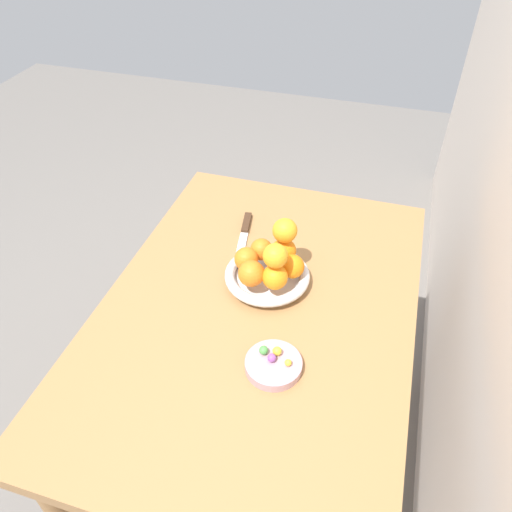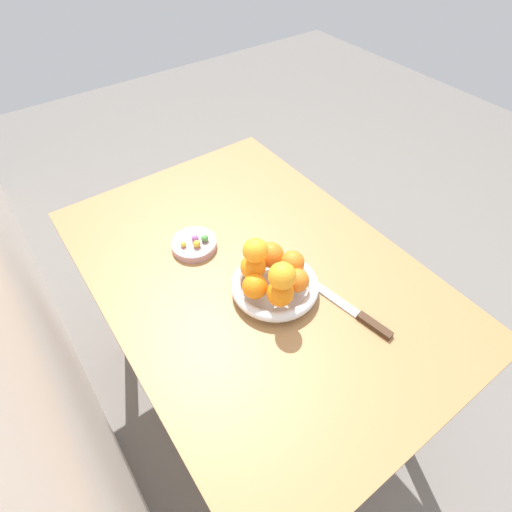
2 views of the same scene
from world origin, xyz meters
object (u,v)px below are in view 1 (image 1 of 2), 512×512
Objects in this scene: dining_table at (257,330)px; orange_1 at (284,251)px; candy_dish at (273,365)px; orange_7 at (275,256)px; candy_ball_1 at (277,351)px; candy_ball_3 at (272,358)px; orange_2 at (261,249)px; orange_5 at (275,277)px; orange_6 at (285,231)px; candy_ball_2 at (264,350)px; candy_ball_0 at (288,363)px; fruit_bowl at (268,277)px; orange_0 at (292,266)px; knife at (244,236)px; orange_3 at (246,259)px; orange_4 at (251,273)px.

orange_1 reaches higher than dining_table.
orange_7 reaches higher than candy_dish.
candy_ball_3 is at bearing -17.79° from candy_ball_1.
orange_2 reaches higher than dining_table.
orange_5 is 1.00× the size of orange_6.
orange_7 is 2.99× the size of candy_ball_2.
orange_7 is at bearing -171.45° from candy_ball_2.
dining_table is 0.23m from candy_ball_0.
fruit_bowl is 0.08m from orange_5.
fruit_bowl is 3.61× the size of orange_0.
knife is (-0.11, -0.14, -0.07)m from orange_1.
orange_3 is 0.27m from candy_ball_1.
fruit_bowl is at bearing -26.67° from orange_1.
candy_dish is 1.98× the size of orange_6.
orange_3 is 0.10m from orange_5.
candy_ball_1 is at bearing 17.01° from orange_7.
orange_7 is 2.96× the size of candy_ball_1.
orange_4 is at bearing 2.00° from orange_2.
orange_7 is at bearing 65.98° from orange_3.
knife is at bearing -143.98° from fruit_bowl.
candy_dish is at bearing 14.86° from orange_7.
orange_7 is at bearing -165.14° from candy_dish.
candy_ball_1 is at bearing 27.44° from knife.
orange_6 is at bearing -163.77° from candy_ball_0.
orange_5 is at bearing 20.39° from orange_7.
orange_5 is at bearing 2.32° from orange_6.
candy_ball_2 is at bearing 23.69° from knife.
knife is at bearing -156.31° from candy_ball_2.
orange_5 is (0.09, 0.06, 0.00)m from orange_2.
dining_table is 0.22m from candy_ball_3.
fruit_bowl is 0.07m from orange_3.
orange_1 is 0.06m from orange_2.
orange_5 reaches higher than knife.
orange_3 is at bearing -54.10° from orange_6.
candy_ball_3 reaches higher than knife.
candy_ball_1 reaches higher than knife.
fruit_bowl is at bearing -25.50° from orange_6.
orange_3 is at bearing -55.27° from orange_1.
knife is (-0.10, -0.14, -0.13)m from orange_6.
orange_6 reaches higher than fruit_bowl.
orange_3 reaches higher than candy_dish.
orange_4 is at bearing -77.35° from orange_7.
fruit_bowl is at bearing -144.87° from orange_7.
candy_ball_2 is (0.19, 0.09, -0.04)m from orange_4.
candy_ball_1 reaches higher than fruit_bowl.
candy_ball_1 is at bearing 32.51° from orange_4.
candy_ball_3 is (-0.00, -0.04, 0.00)m from candy_ball_0.
candy_ball_2 is (-0.02, -0.03, 0.02)m from candy_dish.
candy_ball_0 is (0.20, 0.14, -0.04)m from orange_4.
orange_7 is at bearing -157.41° from candy_ball_0.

